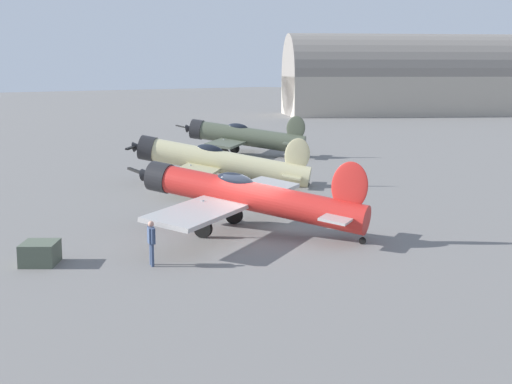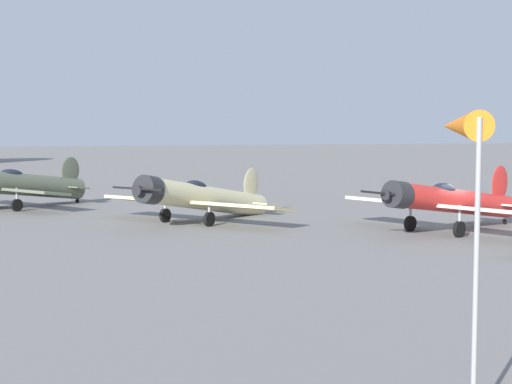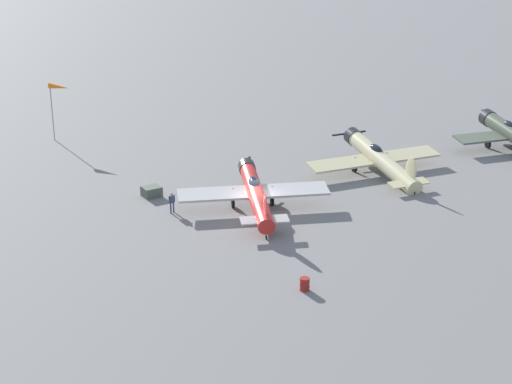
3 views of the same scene
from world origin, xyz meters
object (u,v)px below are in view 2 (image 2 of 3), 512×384
Objects in this scene: airplane_foreground at (449,201)px; windsock_mast at (461,136)px; airplane_mid_apron at (202,198)px; airplane_far_line at (17,185)px.

windsock_mast is (22.19, -13.61, 3.59)m from airplane_foreground.
airplane_mid_apron is (-8.18, -10.97, -0.23)m from airplane_foreground.
airplane_mid_apron is 1.07× the size of airplane_far_line.
airplane_far_line is 42.42m from windsock_mast.
airplane_mid_apron is 14.91m from airplane_far_line.
airplane_foreground is 26.28m from windsock_mast.
windsock_mast reaches higher than airplane_foreground.
airplane_far_line is at bearing -65.39° from airplane_foreground.
windsock_mast reaches higher than airplane_mid_apron.
airplane_far_line is (-19.48, -20.69, -0.01)m from airplane_foreground.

